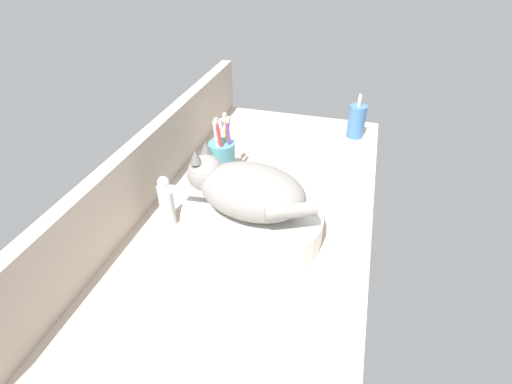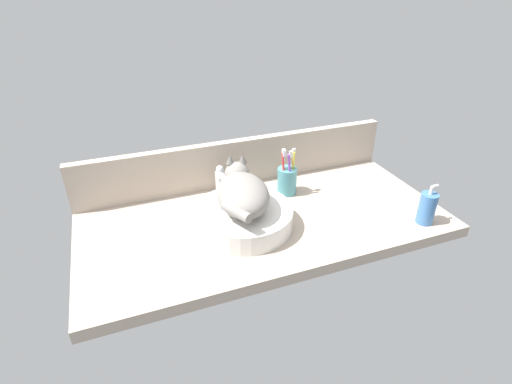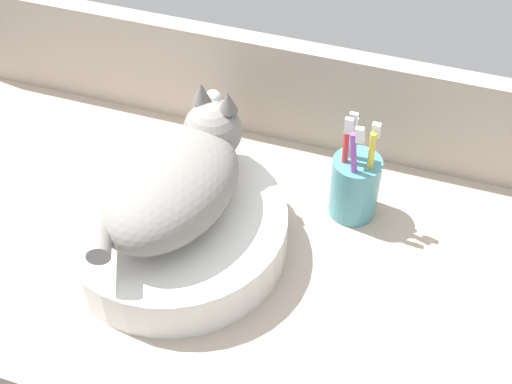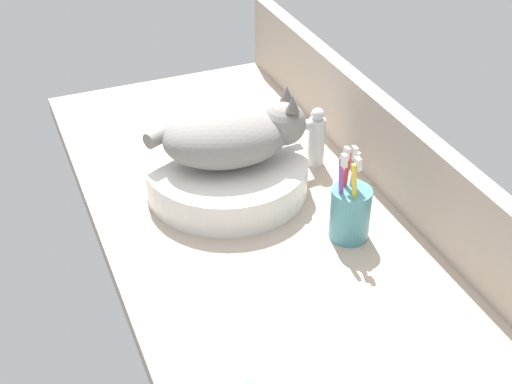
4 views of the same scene
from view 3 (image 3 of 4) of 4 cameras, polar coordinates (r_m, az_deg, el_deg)
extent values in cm
cube|color=#B2A08E|center=(108.85, -1.64, -5.29)|extent=(126.65, 60.15, 4.00)
cube|color=#AD9E8E|center=(120.77, 2.83, 8.01)|extent=(126.65, 3.60, 18.46)
cylinder|color=silver|center=(105.77, -6.51, -3.09)|extent=(33.20, 33.20, 6.96)
ellipsoid|color=gray|center=(99.34, -6.92, 0.39)|extent=(20.89, 27.46, 11.00)
sphere|color=gray|center=(105.58, -3.48, 4.96)|extent=(8.80, 8.80, 8.80)
cone|color=#635F5B|center=(103.83, -4.38, 7.92)|extent=(2.80, 2.80, 3.20)
cone|color=#635F5B|center=(101.97, -2.25, 7.24)|extent=(2.80, 2.80, 3.20)
cylinder|color=gray|center=(95.18, -12.35, -2.60)|extent=(7.53, 11.32, 3.20)
cylinder|color=silver|center=(118.73, -3.32, 4.93)|extent=(3.60, 3.60, 11.00)
cylinder|color=silver|center=(111.96, -4.15, 5.26)|extent=(2.99, 10.14, 2.20)
sphere|color=silver|center=(114.56, -3.46, 7.50)|extent=(2.80, 2.80, 2.80)
cylinder|color=teal|center=(110.05, 7.89, 0.42)|extent=(7.48, 7.48, 10.46)
cylinder|color=white|center=(108.13, 7.33, 2.20)|extent=(1.45, 2.39, 17.03)
cube|color=white|center=(102.62, 7.76, 5.70)|extent=(1.28, 1.01, 2.50)
cylinder|color=purple|center=(105.89, 7.85, 1.02)|extent=(2.87, 0.97, 16.99)
cube|color=white|center=(100.26, 8.32, 4.53)|extent=(1.47, 0.81, 2.53)
cylinder|color=#D13838|center=(107.16, 7.03, 1.77)|extent=(1.67, 2.69, 17.02)
cube|color=white|center=(101.60, 7.45, 5.27)|extent=(1.31, 1.05, 2.52)
cylinder|color=yellow|center=(107.00, 9.06, 1.41)|extent=(1.28, 2.42, 17.03)
cube|color=white|center=(101.43, 9.59, 4.90)|extent=(1.25, 1.01, 2.49)
camera|label=1|loc=(1.14, -52.79, 19.96)|focal=28.00mm
camera|label=2|loc=(0.82, -97.54, -11.22)|focal=28.00mm
camera|label=4|loc=(0.83, 93.36, -0.88)|focal=50.00mm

